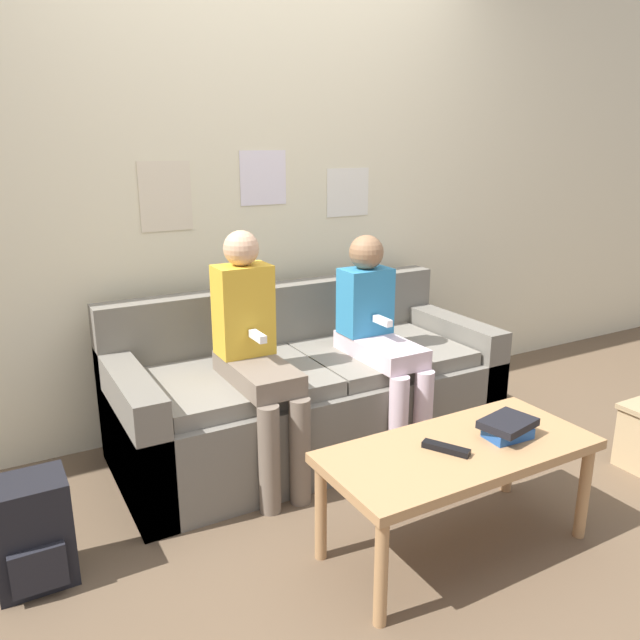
# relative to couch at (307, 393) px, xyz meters

# --- Properties ---
(ground_plane) EXTENTS (10.00, 10.00, 0.00)m
(ground_plane) POSITION_rel_couch_xyz_m (0.00, -0.51, -0.27)
(ground_plane) COLOR brown
(wall_back) EXTENTS (8.00, 0.07, 2.60)m
(wall_back) POSITION_rel_couch_xyz_m (-0.00, 0.49, 1.03)
(wall_back) COLOR beige
(wall_back) RESTS_ON ground_plane
(couch) EXTENTS (1.86, 0.79, 0.76)m
(couch) POSITION_rel_couch_xyz_m (0.00, 0.00, 0.00)
(couch) COLOR #6B665B
(couch) RESTS_ON ground_plane
(coffee_table) EXTENTS (1.01, 0.46, 0.42)m
(coffee_table) POSITION_rel_couch_xyz_m (0.08, -1.01, 0.10)
(coffee_table) COLOR #AD7F51
(coffee_table) RESTS_ON ground_plane
(person_left) EXTENTS (0.24, 0.55, 1.11)m
(person_left) POSITION_rel_couch_xyz_m (-0.35, -0.18, 0.34)
(person_left) COLOR #756656
(person_left) RESTS_ON ground_plane
(person_right) EXTENTS (0.24, 0.55, 1.04)m
(person_right) POSITION_rel_couch_xyz_m (0.29, -0.19, 0.32)
(person_right) COLOR silver
(person_right) RESTS_ON ground_plane
(tv_remote) EXTENTS (0.12, 0.17, 0.02)m
(tv_remote) POSITION_rel_couch_xyz_m (0.02, -1.01, 0.16)
(tv_remote) COLOR black
(tv_remote) RESTS_ON coffee_table
(book_stack) EXTENTS (0.22, 0.18, 0.07)m
(book_stack) POSITION_rel_couch_xyz_m (0.29, -1.04, 0.19)
(book_stack) COLOR #23519E
(book_stack) RESTS_ON coffee_table
(backpack) EXTENTS (0.25, 0.23, 0.39)m
(backpack) POSITION_rel_couch_xyz_m (-1.30, -0.45, -0.08)
(backpack) COLOR black
(backpack) RESTS_ON ground_plane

